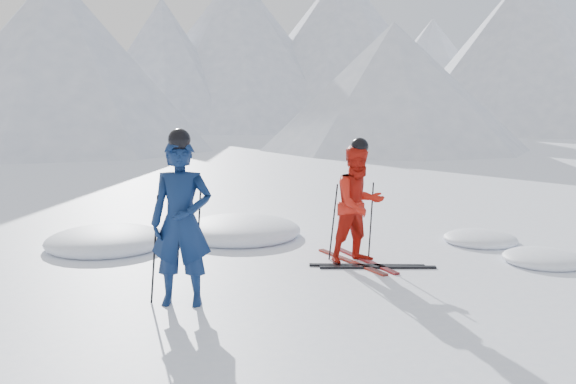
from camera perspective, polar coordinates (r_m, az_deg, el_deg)
name	(u,v)px	position (r m, az deg, el deg)	size (l,w,h in m)	color
ground	(399,263)	(9.42, 10.31, -6.52)	(160.00, 160.00, 0.00)	white
mountain_range	(201,41)	(44.50, -8.12, 13.86)	(106.15, 62.94, 15.53)	#B2BCD1
skier_blue	(181,222)	(7.30, -9.94, -2.83)	(0.73, 0.48, 1.99)	#0B1E45
skier_red	(359,204)	(9.20, 6.64, -1.14)	(0.86, 0.67, 1.78)	red
pole_blue_left	(155,249)	(7.46, -12.38, -5.27)	(0.02, 0.02, 1.33)	black
pole_blue_right	(198,244)	(7.66, -8.43, -4.81)	(0.02, 0.02, 1.33)	black
pole_red_left	(333,222)	(9.33, 4.26, -2.82)	(0.02, 0.02, 1.18)	black
pole_red_right	(371,220)	(9.52, 7.77, -2.65)	(0.02, 0.02, 1.18)	black
ski_worn_left	(351,262)	(9.32, 5.89, -6.49)	(0.09, 1.70, 0.03)	black
ski_worn_right	(365,260)	(9.44, 7.19, -6.33)	(0.09, 1.70, 0.03)	black
ski_loose_a	(367,265)	(9.14, 7.39, -6.82)	(0.09, 1.70, 0.03)	black
ski_loose_b	(378,267)	(9.06, 8.41, -6.98)	(0.09, 1.70, 0.03)	black
snow_lumps	(234,242)	(10.64, -5.07, -4.69)	(7.68, 5.20, 0.49)	white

